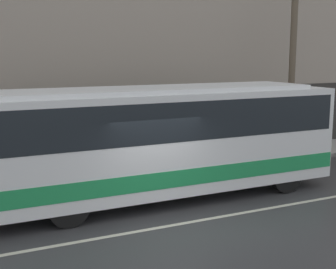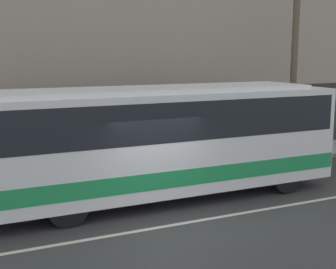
# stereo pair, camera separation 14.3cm
# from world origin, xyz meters

# --- Properties ---
(ground_plane) EXTENTS (60.00, 60.00, 0.00)m
(ground_plane) POSITION_xyz_m (0.00, 0.00, 0.00)
(ground_plane) COLOR #38383A
(sidewalk) EXTENTS (60.00, 2.39, 0.15)m
(sidewalk) POSITION_xyz_m (0.00, 5.19, 0.08)
(sidewalk) COLOR #A09E99
(sidewalk) RESTS_ON ground_plane
(lane_stripe) EXTENTS (54.00, 0.14, 0.01)m
(lane_stripe) POSITION_xyz_m (0.00, 0.00, 0.00)
(lane_stripe) COLOR beige
(lane_stripe) RESTS_ON ground_plane
(transit_bus) EXTENTS (10.60, 2.51, 3.21)m
(transit_bus) POSITION_xyz_m (0.64, 2.08, 1.81)
(transit_bus) COLOR white
(transit_bus) RESTS_ON ground_plane
(utility_pole_near) EXTENTS (0.25, 0.25, 6.82)m
(utility_pole_near) POSITION_xyz_m (7.40, 4.54, 3.56)
(utility_pole_near) COLOR brown
(utility_pole_near) RESTS_ON sidewalk
(pedestrian_waiting) EXTENTS (0.36, 0.36, 1.72)m
(pedestrian_waiting) POSITION_xyz_m (-3.26, 5.56, 0.96)
(pedestrian_waiting) COLOR maroon
(pedestrian_waiting) RESTS_ON sidewalk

